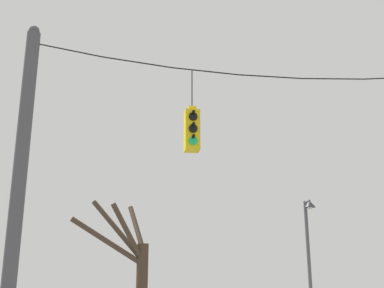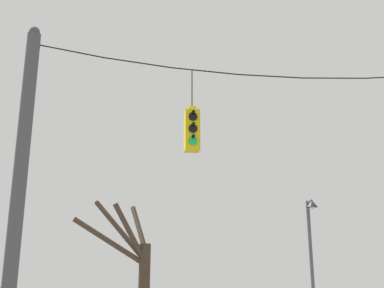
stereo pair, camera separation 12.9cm
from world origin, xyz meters
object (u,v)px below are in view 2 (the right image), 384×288
at_px(bare_tree, 136,268).
at_px(utility_pole_left, 19,187).
at_px(street_lamp, 312,244).
at_px(traffic_light_over_intersection, 192,130).

bearing_deg(bare_tree, utility_pole_left, -112.86).
bearing_deg(street_lamp, utility_pole_left, -149.04).
height_order(utility_pole_left, bare_tree, utility_pole_left).
height_order(street_lamp, bare_tree, bare_tree).
distance_m(traffic_light_over_intersection, street_lamp, 7.20).
distance_m(traffic_light_over_intersection, bare_tree, 6.98).
distance_m(utility_pole_left, traffic_light_over_intersection, 4.00).
xyz_separation_m(traffic_light_over_intersection, bare_tree, (-1.11, 6.23, -2.95)).
bearing_deg(traffic_light_over_intersection, bare_tree, 100.11).
height_order(utility_pole_left, street_lamp, utility_pole_left).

